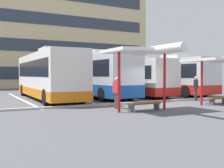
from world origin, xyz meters
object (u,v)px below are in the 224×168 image
coach_bus_1 (89,76)px  coach_bus_2 (124,78)px  waiting_passenger_1 (117,90)px  coach_bus_0 (47,76)px  bench_1 (219,99)px  coach_bus_3 (164,76)px  waiting_passenger_0 (196,86)px  waiting_shelter_0 (146,52)px  bench_0 (144,104)px  waiting_shelter_1 (221,61)px

coach_bus_1 → coach_bus_2: coach_bus_1 is taller
waiting_passenger_1 → coach_bus_0: bearing=103.6°
bench_1 → coach_bus_3: bearing=72.2°
coach_bus_0 → coach_bus_2: size_ratio=0.99×
coach_bus_0 → bench_1: coach_bus_0 is taller
bench_1 → waiting_passenger_0: bearing=76.6°
coach_bus_2 → waiting_passenger_0: (1.72, -7.20, -0.59)m
coach_bus_2 → waiting_passenger_1: (-5.57, -8.61, -0.60)m
coach_bus_3 → waiting_shelter_0: 12.82m
bench_0 → coach_bus_1: bearing=83.5°
coach_bus_0 → coach_bus_1: (3.81, 0.96, -0.02)m
bench_0 → waiting_passenger_0: (6.47, 2.88, 0.67)m
coach_bus_0 → coach_bus_3: (11.37, 0.12, -0.08)m
coach_bus_0 → bench_1: size_ratio=7.85×
waiting_shelter_1 → bench_1: bearing=90.0°
coach_bus_2 → waiting_shelter_0: size_ratio=2.86×
coach_bus_3 → coach_bus_1: bearing=173.6°
coach_bus_2 → waiting_passenger_1: coach_bus_2 is taller
bench_0 → coach_bus_3: bearing=46.6°
coach_bus_3 → bench_0: (-8.71, -9.21, -1.36)m
waiting_shelter_1 → bench_1: (0.00, 0.13, -2.40)m
coach_bus_3 → bench_1: size_ratio=7.41×
waiting_shelter_0 → coach_bus_2: bearing=65.0°
waiting_shelter_0 → bench_0: waiting_shelter_0 is taller
coach_bus_0 → bench_0: 9.58m
coach_bus_2 → waiting_passenger_1: size_ratio=6.99×
coach_bus_1 → waiting_shelter_0: coach_bus_1 is taller
coach_bus_1 → coach_bus_0: bearing=-165.8°
coach_bus_3 → bench_1: coach_bus_3 is taller
coach_bus_0 → bench_1: (8.53, -8.73, -1.46)m
waiting_passenger_1 → waiting_passenger_0: bearing=11.0°
coach_bus_2 → waiting_passenger_0: 7.42m
coach_bus_3 → coach_bus_2: bearing=167.6°
coach_bus_0 → waiting_passenger_0: coach_bus_0 is taller
coach_bus_1 → waiting_passenger_1: (-1.97, -8.59, -0.76)m
coach_bus_3 → bench_0: bearing=-133.4°
waiting_passenger_0 → waiting_passenger_1: bearing=-169.0°
coach_bus_1 → waiting_shelter_0: 10.30m
waiting_shelter_0 → bench_0: (-0.00, 0.11, -2.65)m
coach_bus_1 → waiting_passenger_0: 8.96m
coach_bus_3 → waiting_passenger_1: size_ratio=6.51×
waiting_passenger_0 → waiting_passenger_1: size_ratio=1.01×
coach_bus_3 → bench_0: size_ratio=5.60×
waiting_shelter_0 → waiting_passenger_0: size_ratio=2.42×
bench_0 → waiting_shelter_0: bearing=-90.0°
coach_bus_1 → bench_1: (4.71, -9.70, -1.44)m
coach_bus_2 → bench_0: bearing=-115.2°
waiting_shelter_0 → waiting_passenger_0: bearing=24.8°
coach_bus_0 → waiting_shelter_1: coach_bus_0 is taller
coach_bus_3 → waiting_shelter_1: size_ratio=2.47×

